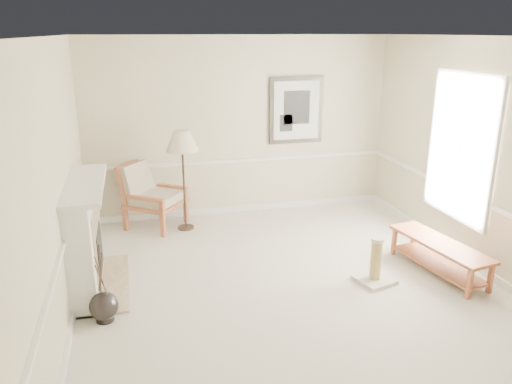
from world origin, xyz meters
TOP-DOWN VIEW (x-y plane):
  - ground at (0.00, 0.00)m, footprint 5.50×5.50m
  - room at (0.14, 0.08)m, footprint 5.04×5.54m
  - fireplace at (-2.34, 0.60)m, footprint 0.64×1.64m
  - floor_vase at (-2.15, -0.24)m, footprint 0.31×0.31m
  - armchair at (-1.53, 2.47)m, footprint 1.11×1.10m
  - floor_lamp at (-1.01, 2.18)m, footprint 0.57×0.57m
  - bench at (1.95, -0.11)m, footprint 0.68×1.51m
  - scratching_post at (1.04, -0.16)m, footprint 0.51×0.51m

SIDE VIEW (x-z plane):
  - ground at x=0.00m, z-range 0.00..0.00m
  - floor_vase at x=-2.15m, z-range -0.28..0.61m
  - scratching_post at x=1.04m, z-range -0.11..0.48m
  - bench at x=1.95m, z-range 0.07..0.48m
  - armchair at x=-1.53m, z-range 0.04..1.06m
  - fireplace at x=-2.34m, z-range -0.01..1.30m
  - floor_lamp at x=-1.01m, z-range 0.58..2.13m
  - room at x=0.14m, z-range 0.41..3.33m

